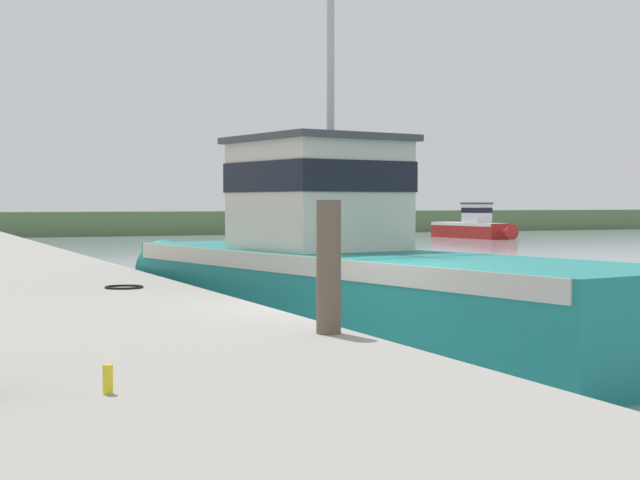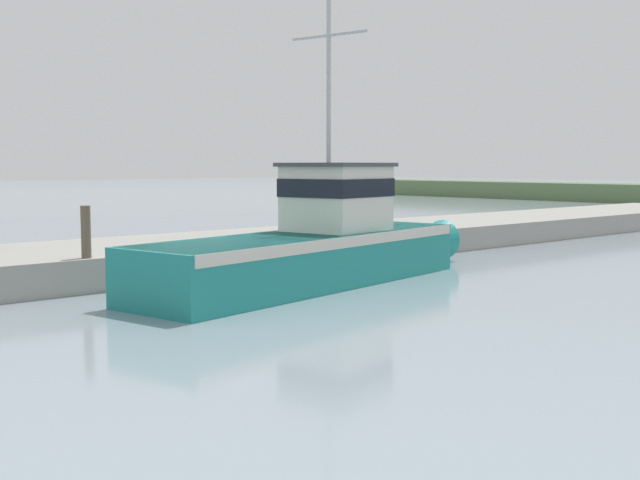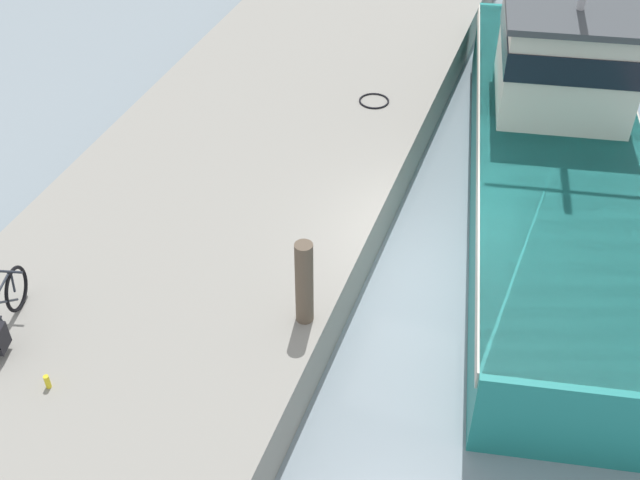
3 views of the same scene
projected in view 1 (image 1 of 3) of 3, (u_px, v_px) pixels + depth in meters
ground_plane at (349, 375)px, 13.68m from camera, size 320.00×320.00×0.00m
dock_pier at (48, 359)px, 12.04m from camera, size 5.98×80.00×0.98m
far_shoreline at (370, 221)px, 80.57m from camera, size 180.00×5.00×1.74m
fishing_boat_main at (344, 269)px, 17.46m from camera, size 5.24×14.44×8.69m
boat_red_outer at (473, 226)px, 65.87m from camera, size 2.30×7.79×2.41m
mooring_post at (329, 267)px, 10.70m from camera, size 0.27×0.27×1.46m
hose_coil at (124, 287)px, 16.40m from camera, size 0.65×0.65×0.04m
water_bottle_on_curb at (108, 379)px, 7.34m from camera, size 0.08×0.08×0.22m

